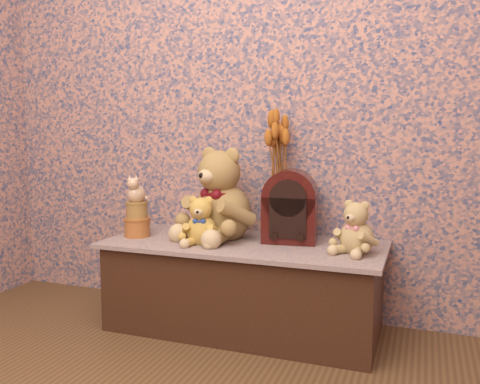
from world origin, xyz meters
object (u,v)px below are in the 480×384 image
(teddy_large, at_px, (222,190))
(teddy_medium, at_px, (201,218))
(ceramic_vase, at_px, (276,216))
(biscuit_tin_lower, at_px, (137,227))
(cat_figurine, at_px, (136,188))
(teddy_small, at_px, (357,225))
(cathedral_radio, at_px, (290,206))

(teddy_large, distance_m, teddy_medium, 0.20)
(ceramic_vase, relative_size, biscuit_tin_lower, 1.76)
(ceramic_vase, xyz_separation_m, cat_figurine, (-0.65, -0.20, 0.13))
(cat_figurine, bearing_deg, teddy_medium, -11.83)
(ceramic_vase, distance_m, biscuit_tin_lower, 0.68)
(teddy_medium, relative_size, teddy_small, 0.98)
(teddy_large, xyz_separation_m, cathedral_radio, (0.33, 0.03, -0.07))
(teddy_small, bearing_deg, cathedral_radio, -177.39)
(teddy_large, bearing_deg, teddy_medium, -84.41)
(teddy_medium, height_order, ceramic_vase, teddy_medium)
(teddy_medium, distance_m, ceramic_vase, 0.37)
(teddy_medium, relative_size, cat_figurine, 1.74)
(teddy_small, height_order, cat_figurine, cat_figurine)
(teddy_large, bearing_deg, cathedral_radio, 25.18)
(cat_figurine, bearing_deg, teddy_large, 10.17)
(teddy_small, xyz_separation_m, cat_figurine, (-1.05, -0.03, 0.12))
(teddy_large, distance_m, teddy_small, 0.66)
(teddy_large, bearing_deg, ceramic_vase, 38.61)
(teddy_small, height_order, cathedral_radio, cathedral_radio)
(biscuit_tin_lower, bearing_deg, teddy_large, 15.94)
(cathedral_radio, xyz_separation_m, cat_figurine, (-0.73, -0.14, 0.07))
(teddy_medium, xyz_separation_m, cathedral_radio, (0.37, 0.18, 0.05))
(biscuit_tin_lower, height_order, cat_figurine, cat_figurine)
(teddy_small, relative_size, cathedral_radio, 0.71)
(teddy_small, relative_size, cat_figurine, 1.78)
(teddy_medium, bearing_deg, biscuit_tin_lower, 163.47)
(teddy_large, distance_m, cathedral_radio, 0.34)
(cat_figurine, bearing_deg, biscuit_tin_lower, 0.00)
(teddy_medium, bearing_deg, ceramic_vase, 29.04)
(biscuit_tin_lower, bearing_deg, teddy_medium, -6.06)
(biscuit_tin_lower, bearing_deg, cathedral_radio, 11.15)
(teddy_small, bearing_deg, teddy_medium, -152.01)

